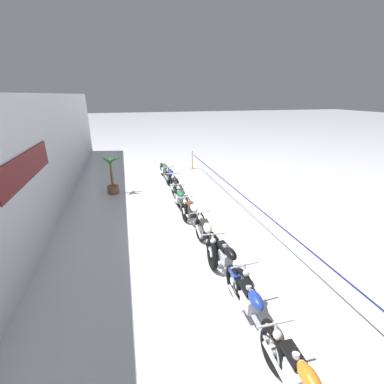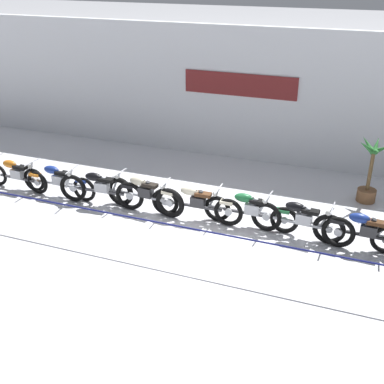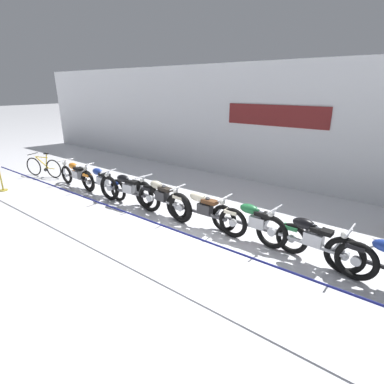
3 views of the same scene
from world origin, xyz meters
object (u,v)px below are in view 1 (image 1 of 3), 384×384
at_px(motorcycle_green_5, 179,200).
at_px(motorcycle_blue_7, 171,178).
at_px(motorcycle_black_6, 176,188).
at_px(motorcycle_blue_1, 250,306).
at_px(motorcycle_cream_3, 206,236).
at_px(motorcycle_cream_4, 192,215).
at_px(potted_palm_left_of_row, 112,176).
at_px(stanchion_mid_left, 192,163).
at_px(motorcycle_orange_0, 298,380).
at_px(motorcycle_green_8, 165,171).
at_px(motorcycle_black_2, 226,261).
at_px(stanchion_far_left, 269,221).

relative_size(motorcycle_green_5, motorcycle_blue_7, 1.01).
bearing_deg(motorcycle_black_6, motorcycle_blue_1, -179.37).
bearing_deg(motorcycle_black_6, motorcycle_cream_3, -179.47).
bearing_deg(motorcycle_cream_4, motorcycle_blue_7, -0.08).
bearing_deg(potted_palm_left_of_row, motorcycle_cream_3, -154.13).
distance_m(motorcycle_cream_4, motorcycle_green_5, 1.36).
relative_size(motorcycle_green_5, stanchion_mid_left, 2.25).
xyz_separation_m(motorcycle_orange_0, potted_palm_left_of_row, (9.38, 2.69, 0.34)).
distance_m(motorcycle_orange_0, motorcycle_green_5, 6.76).
relative_size(motorcycle_blue_7, stanchion_mid_left, 2.23).
relative_size(motorcycle_green_5, motorcycle_black_6, 0.96).
height_order(motorcycle_cream_3, potted_palm_left_of_row, potted_palm_left_of_row).
bearing_deg(potted_palm_left_of_row, motorcycle_green_5, -136.88).
bearing_deg(motorcycle_cream_3, motorcycle_green_8, 0.76).
bearing_deg(motorcycle_blue_7, stanchion_mid_left, -31.57).
bearing_deg(motorcycle_cream_3, motorcycle_black_2, -174.78).
bearing_deg(motorcycle_green_5, motorcycle_green_8, -1.00).
xyz_separation_m(motorcycle_cream_4, motorcycle_green_8, (5.31, 0.07, -0.01)).
bearing_deg(potted_palm_left_of_row, motorcycle_blue_1, -161.67).
xyz_separation_m(motorcycle_black_2, stanchion_mid_left, (9.72, -1.74, -0.13)).
distance_m(motorcycle_orange_0, motorcycle_green_8, 10.71).
relative_size(motorcycle_green_8, stanchion_mid_left, 2.24).
xyz_separation_m(motorcycle_cream_4, motorcycle_black_6, (2.61, 0.02, 0.01)).
height_order(motorcycle_black_2, stanchion_mid_left, stanchion_mid_left).
distance_m(motorcycle_cream_3, potted_palm_left_of_row, 6.00).
distance_m(motorcycle_orange_0, motorcycle_black_6, 8.01).
bearing_deg(motorcycle_green_8, motorcycle_black_6, -178.90).
bearing_deg(motorcycle_blue_1, motorcycle_green_8, 0.77).
height_order(stanchion_far_left, stanchion_mid_left, same).
bearing_deg(motorcycle_cream_4, potted_palm_left_of_row, 33.19).
distance_m(motorcycle_blue_1, motorcycle_blue_7, 8.07).
xyz_separation_m(motorcycle_cream_4, stanchion_far_left, (-1.56, -1.87, 0.29)).
distance_m(motorcycle_blue_1, motorcycle_cream_4, 4.03).
xyz_separation_m(potted_palm_left_of_row, stanchion_far_left, (-5.53, -4.47, -0.03)).
xyz_separation_m(motorcycle_black_2, motorcycle_black_6, (5.26, 0.15, -0.01)).
height_order(motorcycle_cream_4, stanchion_far_left, stanchion_far_left).
height_order(motorcycle_blue_1, motorcycle_cream_4, motorcycle_cream_4).
relative_size(motorcycle_blue_1, stanchion_mid_left, 2.24).
relative_size(potted_palm_left_of_row, stanchion_far_left, 0.13).
xyz_separation_m(motorcycle_cream_3, stanchion_far_left, (-0.14, -1.85, 0.28)).
bearing_deg(motorcycle_black_6, potted_palm_left_of_row, 62.10).
bearing_deg(motorcycle_black_6, motorcycle_orange_0, -179.23).
bearing_deg(motorcycle_green_5, motorcycle_cream_3, -176.73).
height_order(motorcycle_black_2, motorcycle_green_5, motorcycle_black_2).
distance_m(motorcycle_orange_0, stanchion_mid_left, 12.60).
height_order(motorcycle_cream_4, stanchion_mid_left, stanchion_mid_left).
bearing_deg(motorcycle_green_8, stanchion_far_left, -164.21).
bearing_deg(motorcycle_orange_0, motorcycle_blue_7, 0.49).
distance_m(motorcycle_blue_7, stanchion_far_left, 5.90).
bearing_deg(motorcycle_cream_4, stanchion_mid_left, -14.81).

